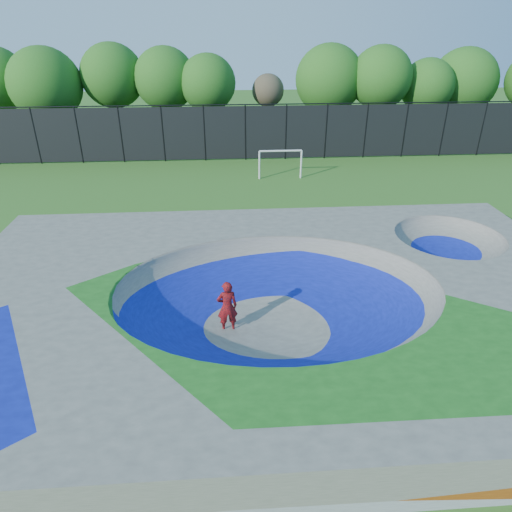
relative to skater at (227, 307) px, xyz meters
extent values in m
plane|color=#2C5F1A|center=(1.69, 0.26, -0.94)|extent=(120.00, 120.00, 0.00)
cube|color=gray|center=(1.69, 0.26, -0.19)|extent=(22.00, 14.00, 1.50)
imported|color=red|center=(0.00, 0.00, 0.00)|extent=(0.74, 0.54, 1.89)
cube|color=black|center=(0.00, 0.00, -0.92)|extent=(0.78, 0.23, 0.05)
cylinder|color=silver|center=(2.36, 16.52, -0.02)|extent=(0.12, 0.12, 1.84)
cylinder|color=silver|center=(5.12, 16.52, -0.02)|extent=(0.12, 0.12, 1.84)
cylinder|color=silver|center=(3.74, 16.52, 0.89)|extent=(2.76, 0.12, 0.12)
cylinder|color=black|center=(-13.31, 21.26, 1.06)|extent=(0.09, 0.09, 4.00)
cylinder|color=black|center=(-10.31, 21.26, 1.06)|extent=(0.09, 0.09, 4.00)
cylinder|color=black|center=(-7.31, 21.26, 1.06)|extent=(0.09, 0.09, 4.00)
cylinder|color=black|center=(-4.31, 21.26, 1.06)|extent=(0.09, 0.09, 4.00)
cylinder|color=black|center=(-1.31, 21.26, 1.06)|extent=(0.09, 0.09, 4.00)
cylinder|color=black|center=(1.69, 21.26, 1.06)|extent=(0.09, 0.09, 4.00)
cylinder|color=black|center=(4.69, 21.26, 1.06)|extent=(0.09, 0.09, 4.00)
cylinder|color=black|center=(7.69, 21.26, 1.06)|extent=(0.09, 0.09, 4.00)
cylinder|color=black|center=(10.69, 21.26, 1.06)|extent=(0.09, 0.09, 4.00)
cylinder|color=black|center=(13.69, 21.26, 1.06)|extent=(0.09, 0.09, 4.00)
cylinder|color=black|center=(16.69, 21.26, 1.06)|extent=(0.09, 0.09, 4.00)
cylinder|color=black|center=(19.69, 21.26, 1.06)|extent=(0.09, 0.09, 4.00)
cube|color=black|center=(1.69, 21.26, 1.06)|extent=(48.00, 0.03, 3.80)
cylinder|color=black|center=(1.69, 21.26, 3.06)|extent=(48.00, 0.08, 0.08)
cylinder|color=#4E3527|center=(-17.80, 27.38, 0.72)|extent=(0.44, 0.44, 3.32)
cylinder|color=#4E3527|center=(-13.62, 26.04, 0.48)|extent=(0.44, 0.44, 2.84)
sphere|color=#215A17|center=(-13.62, 26.04, 3.99)|extent=(5.60, 5.60, 5.60)
cylinder|color=#4E3527|center=(-8.62, 27.11, 0.83)|extent=(0.44, 0.44, 3.55)
sphere|color=#215A17|center=(-8.62, 27.11, 4.49)|extent=(5.01, 5.01, 5.01)
cylinder|color=#4E3527|center=(-4.40, 26.45, 0.76)|extent=(0.44, 0.44, 3.41)
sphere|color=#215A17|center=(-4.40, 26.45, 4.29)|extent=(4.88, 4.88, 4.88)
cylinder|color=#4E3527|center=(-1.01, 25.44, 0.75)|extent=(0.44, 0.44, 3.38)
sphere|color=#215A17|center=(-1.01, 25.44, 4.07)|extent=(4.37, 4.37, 4.37)
cylinder|color=#4E3527|center=(3.83, 26.46, 0.65)|extent=(0.44, 0.44, 3.18)
sphere|color=brown|center=(3.83, 26.46, 3.34)|extent=(2.60, 2.60, 2.60)
cylinder|color=#4E3527|center=(8.93, 26.89, 0.53)|extent=(0.44, 0.44, 2.95)
sphere|color=#215A17|center=(8.93, 26.89, 4.10)|extent=(5.57, 5.57, 5.57)
cylinder|color=#4E3527|center=(12.88, 25.76, 0.77)|extent=(0.44, 0.44, 3.42)
sphere|color=#215A17|center=(12.88, 25.76, 4.33)|extent=(4.94, 4.94, 4.94)
cylinder|color=#4E3527|center=(16.96, 26.04, 0.53)|extent=(0.44, 0.44, 2.95)
sphere|color=#215A17|center=(16.96, 26.04, 3.64)|extent=(4.34, 4.34, 4.34)
cylinder|color=#4E3527|center=(20.68, 27.37, 0.38)|extent=(0.44, 0.44, 2.65)
sphere|color=#215A17|center=(20.68, 27.37, 3.78)|extent=(5.54, 5.54, 5.54)
camera|label=1|loc=(0.05, -12.61, 8.38)|focal=32.00mm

